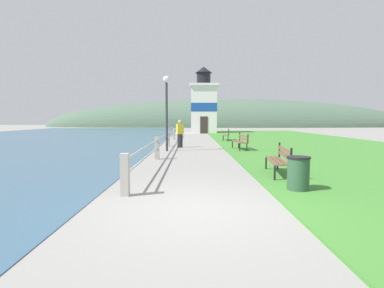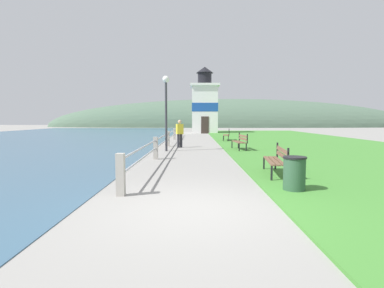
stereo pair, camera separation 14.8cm
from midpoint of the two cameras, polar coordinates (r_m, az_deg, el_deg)
name	(u,v)px [view 2 (the right image)]	position (r m, az deg, el deg)	size (l,w,h in m)	color
ground_plane	(192,209)	(5.80, 0.74, -12.33)	(160.00, 160.00, 0.00)	gray
grass_verge	(306,144)	(21.86, 21.12, 0.07)	(12.00, 44.52, 0.06)	#428433
seawall_railing	(168,137)	(18.76, -4.35, 1.28)	(0.18, 24.41, 0.95)	#A8A399
park_bench_near	(277,158)	(9.28, 16.33, -2.64)	(0.69, 1.93, 0.94)	brown
park_bench_midway	(240,141)	(16.40, 9.47, 0.63)	(0.64, 1.73, 0.94)	brown
park_bench_far	(227,134)	(23.30, 6.90, 1.88)	(0.69, 1.95, 0.94)	brown
lighthouse	(205,105)	(36.79, 2.53, 7.41)	(3.49, 3.49, 8.00)	white
person_strolling	(180,133)	(17.88, -2.11, 2.19)	(0.46, 0.38, 1.65)	#28282D
trash_bin	(294,174)	(7.40, 19.45, -5.48)	(0.54, 0.54, 0.84)	#2D5138
lamp_post	(166,99)	(15.95, -4.70, 8.48)	(0.36, 0.36, 3.96)	#333338
distant_hillside	(231,127)	(65.74, 7.46, 3.26)	(80.00, 16.00, 12.00)	#4C6651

